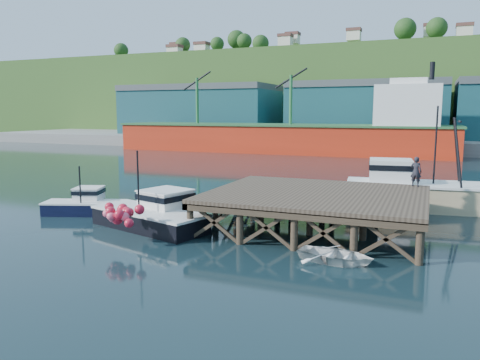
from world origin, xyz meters
The scene contains 12 objects.
ground centered at (0.00, 0.00, 0.00)m, with size 300.00×300.00×0.00m, color black.
wharf centered at (5.50, -0.19, 1.94)m, with size 12.00×10.00×2.62m.
far_quay centered at (0.00, 70.00, 1.00)m, with size 160.00×40.00×2.00m, color gray.
warehouse_left centered at (-35.00, 65.00, 6.50)m, with size 32.00×16.00×9.00m, color #1A4E57.
warehouse_mid centered at (0.00, 65.00, 6.50)m, with size 28.00×16.00×9.00m, color #1A4E57.
cargo_ship centered at (-8.46, 48.00, 3.31)m, with size 55.50×10.00×13.75m.
hillside centered at (0.00, 100.00, 11.00)m, with size 220.00×50.00×22.00m, color #2D511E.
boat_navy centered at (-9.58, -1.85, 0.65)m, with size 5.52×3.72×3.25m.
boat_black centered at (-3.32, -3.40, 0.84)m, with size 7.85×6.51×4.57m.
trawler centered at (11.00, 8.19, 1.46)m, with size 10.94×4.97×7.08m.
dinghy centered at (7.73, -5.80, 0.35)m, with size 2.43×3.41×0.71m, color white.
dockworker centered at (10.65, 4.40, 3.04)m, with size 0.67×0.44×1.84m, color black.
Camera 1 is at (11.41, -26.10, 6.71)m, focal length 35.00 mm.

